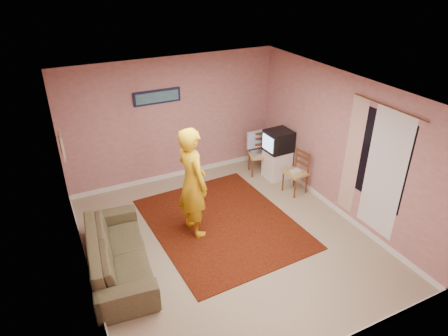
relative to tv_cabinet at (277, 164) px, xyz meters
name	(u,v)px	position (x,y,z in m)	size (l,w,h in m)	color
ground	(227,239)	(-1.95, -1.50, -0.32)	(5.00, 5.00, 0.00)	tan
wall_back	(173,120)	(-1.95, 1.00, 0.98)	(4.50, 0.02, 2.60)	tan
wall_front	(333,274)	(-1.95, -4.00, 0.98)	(4.50, 0.02, 2.60)	tan
wall_left	(77,208)	(-4.20, -1.50, 0.98)	(0.02, 5.00, 2.60)	tan
wall_right	(341,146)	(0.30, -1.50, 0.98)	(0.02, 5.00, 2.60)	tan
ceiling	(228,91)	(-1.95, -1.50, 2.28)	(4.50, 5.00, 0.02)	silver
baseboard_back	(176,174)	(-1.95, 0.99, -0.27)	(4.50, 0.02, 0.10)	silver
baseboard_left	(92,278)	(-4.19, -1.50, -0.27)	(0.02, 5.00, 0.10)	silver
baseboard_right	(331,205)	(0.29, -1.50, -0.27)	(0.02, 5.00, 0.10)	silver
window	(380,159)	(0.29, -2.40, 1.13)	(0.01, 1.10, 1.50)	black
curtain_sheer	(384,174)	(0.28, -2.55, 0.93)	(0.01, 0.75, 2.10)	silver
curtain_floral	(352,157)	(0.27, -1.85, 0.93)	(0.01, 0.35, 2.10)	silver
curtain_rod	(389,107)	(0.25, -2.40, 2.00)	(0.02, 0.02, 1.40)	brown
picture_back	(157,97)	(-2.25, 0.97, 1.53)	(0.95, 0.04, 0.28)	#121534
picture_left	(62,146)	(-4.17, 0.10, 1.23)	(0.04, 0.38, 0.42)	#C6B888
area_rug	(222,223)	(-1.83, -1.04, -0.31)	(2.37, 2.97, 0.02)	black
tv_cabinet	(277,164)	(0.00, 0.00, 0.00)	(0.50, 0.45, 0.63)	white
crt_tv	(278,141)	(-0.01, 0.00, 0.54)	(0.55, 0.49, 0.45)	black
chair_a	(259,150)	(-0.27, 0.32, 0.24)	(0.51, 0.49, 0.50)	tan
dvd_player	(259,153)	(-0.27, 0.32, 0.18)	(0.31, 0.22, 0.05)	#BABBC0
blue_throw	(255,140)	(-0.27, 0.51, 0.42)	(0.38, 0.05, 0.40)	#88B4E0
chair_b	(296,168)	(-0.01, -0.70, 0.23)	(0.44, 0.46, 0.48)	tan
game_console	(296,171)	(-0.01, -0.70, 0.16)	(0.20, 0.14, 0.04)	silver
sofa	(118,252)	(-3.75, -1.40, 0.00)	(2.16, 0.84, 0.63)	brown
person	(192,183)	(-2.35, -1.01, 0.66)	(0.71, 0.47, 1.95)	gold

